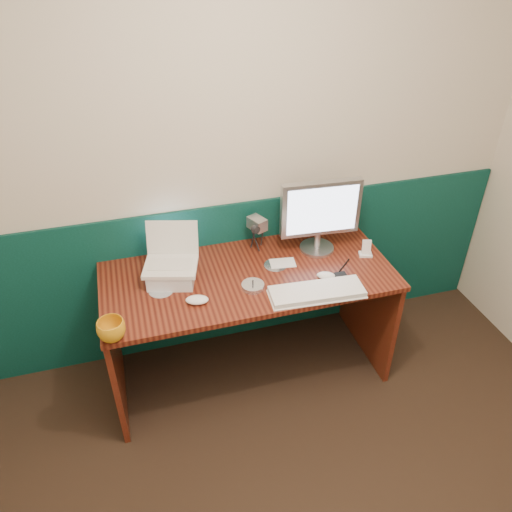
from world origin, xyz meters
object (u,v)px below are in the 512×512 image
object	(u,v)px
monitor	(319,215)
camcorder	(257,234)
desk	(249,325)
laptop	(169,250)
keyboard	(317,292)
mug	(111,330)

from	to	relation	value
monitor	camcorder	world-z (taller)	monitor
desk	camcorder	xyz separation A→B (m)	(0.12, 0.24, 0.47)
laptop	camcorder	world-z (taller)	laptop
keyboard	mug	distance (m)	1.04
desk	mug	xyz separation A→B (m)	(-0.74, -0.31, 0.43)
keyboard	mug	size ratio (longest dim) A/B	3.72
keyboard	monitor	bearing A→B (deg)	72.33
mug	camcorder	bearing A→B (deg)	32.64
monitor	mug	xyz separation A→B (m)	(-1.19, -0.44, -0.18)
keyboard	desk	bearing A→B (deg)	141.55
keyboard	mug	world-z (taller)	mug
desk	keyboard	world-z (taller)	keyboard
camcorder	laptop	bearing A→B (deg)	175.26
keyboard	camcorder	world-z (taller)	camcorder
desk	laptop	xyz separation A→B (m)	(-0.41, 0.06, 0.57)
monitor	camcorder	xyz separation A→B (m)	(-0.33, 0.11, -0.13)
laptop	camcorder	distance (m)	0.57
desk	keyboard	distance (m)	0.56
desk	laptop	world-z (taller)	laptop
keyboard	mug	xyz separation A→B (m)	(-1.03, -0.04, 0.04)
desk	monitor	xyz separation A→B (m)	(0.45, 0.13, 0.60)
monitor	mug	bearing A→B (deg)	-155.63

